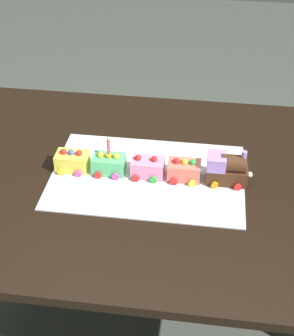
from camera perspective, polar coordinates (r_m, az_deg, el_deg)
The scene contains 9 objects.
ground_plane at distance 2.07m, azimuth 0.06°, elevation -17.22°, with size 8.00×8.00×0.00m, color #474C44.
dining_table at distance 1.60m, azimuth 0.08°, elevation -3.91°, with size 1.40×1.00×0.74m.
cake_board at distance 1.52m, azimuth -0.00°, elevation -0.96°, with size 0.60×0.40×0.00m, color silver.
cake_locomotive at distance 1.49m, azimuth 9.34°, elevation -0.17°, with size 0.14×0.08×0.12m.
cake_car_flatbed_coral at distance 1.50m, azimuth 4.36°, elevation -0.30°, with size 0.10×0.08×0.07m.
cake_car_hopper_bubblegum at distance 1.51m, azimuth -0.11°, elevation 0.05°, with size 0.10×0.08×0.07m.
cake_car_tanker_mint_green at distance 1.52m, azimuth -4.51°, elevation 0.43°, with size 0.10×0.08×0.07m.
cake_car_caboose_lemon at distance 1.55m, azimuth -8.79°, elevation 0.78°, with size 0.10×0.08×0.07m.
birthday_candle at distance 1.48m, azimuth -4.57°, elevation 2.67°, with size 0.01×0.01×0.06m.
Camera 1 is at (-0.16, 1.19, 1.68)m, focal length 51.99 mm.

